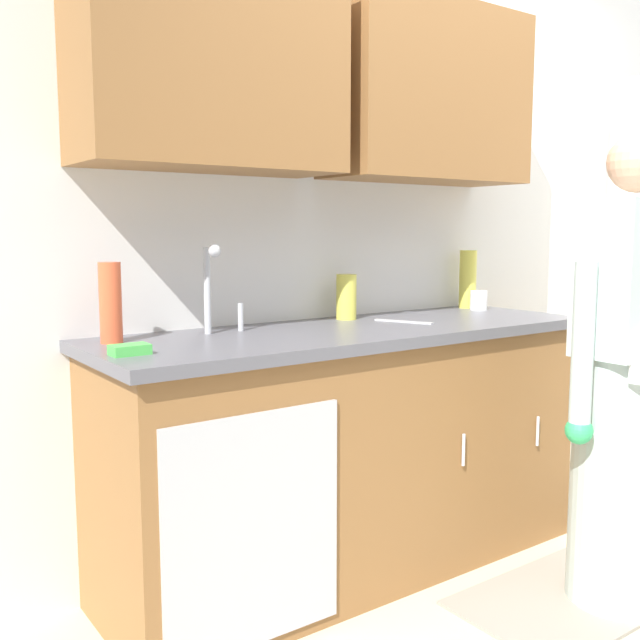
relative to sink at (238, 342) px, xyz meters
name	(u,v)px	position (x,y,z in m)	size (l,w,h in m)	color
ground_plane	(594,599)	(1.03, -0.71, -0.93)	(9.00, 9.00, 0.00)	beige
kitchen_wall_with_uppers	(385,189)	(0.89, 0.29, 0.55)	(4.80, 0.44, 2.70)	silver
counter_cabinet	(350,455)	(0.47, -0.01, -0.48)	(1.90, 0.62, 0.90)	brown
countertop	(351,332)	(0.48, -0.01, -0.01)	(1.96, 0.66, 0.04)	#595960
sink	(238,342)	(0.00, 0.00, 0.00)	(0.50, 0.36, 0.35)	#B7BABF
person_at_sink	(626,409)	(1.08, -0.76, -0.23)	(0.55, 0.34, 1.62)	white
floor_mat	(568,598)	(0.95, -0.66, -0.92)	(0.80, 0.50, 0.01)	gray
bottle_soap	(468,279)	(1.33, 0.21, 0.15)	(0.08, 0.08, 0.27)	#D8D14C
bottle_cleaner_spray	(110,303)	(-0.38, 0.14, 0.14)	(0.07, 0.07, 0.26)	#E05933
bottle_water_tall	(346,297)	(0.60, 0.19, 0.11)	(0.08, 0.08, 0.18)	#D8D14C
cup_by_sink	(479,300)	(1.30, 0.11, 0.06)	(0.08, 0.08, 0.09)	white
knife_on_counter	(403,322)	(0.73, -0.01, 0.02)	(0.24, 0.02, 0.01)	silver
sponge	(130,350)	(-0.42, -0.11, 0.03)	(0.11, 0.07, 0.03)	#4CBF4C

